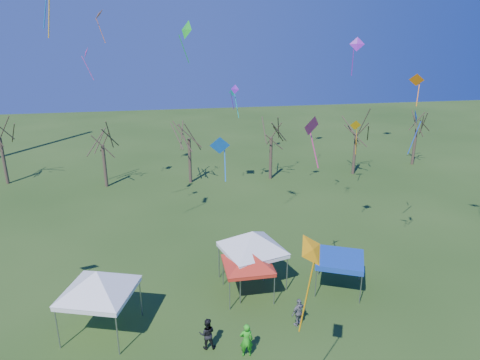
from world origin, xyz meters
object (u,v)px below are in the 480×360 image
object	(u,v)px
tent_white_west	(97,275)
person_dark	(207,334)
tree_4	(358,119)
tree_5	(419,116)
tent_white_mid	(252,235)
person_grey	(299,312)
tent_blue	(340,260)
person_green	(246,340)
tree_1	(101,130)
tent_red	(248,253)
tree_2	(188,122)
tree_3	(272,122)

from	to	relation	value
tent_white_west	person_dark	xyz separation A→B (m)	(5.17, -2.23, -2.46)
tent_white_west	person_dark	size ratio (longest dim) A/B	2.67
tree_4	tree_5	world-z (taller)	tree_4
tree_5	tent_white_mid	size ratio (longest dim) A/B	1.66
tree_5	person_grey	xyz separation A→B (m)	(-22.18, -25.68, -4.93)
tent_blue	person_green	distance (m)	8.05
tent_blue	tree_4	bearing A→B (deg)	63.36
tree_5	person_green	size ratio (longest dim) A/B	4.24
tree_4	tree_5	size ratio (longest dim) A/B	1.06
tree_1	person_green	size ratio (longest dim) A/B	4.28
tent_red	tent_blue	bearing A→B (deg)	-4.04
tent_white_west	tree_2	bearing A→B (deg)	74.76
tree_1	tree_3	xyz separation A→B (m)	(16.80, -0.60, 0.29)
tree_3	tent_white_west	world-z (taller)	tree_3
tent_red	tree_4	bearing A→B (deg)	52.02
tree_2	person_green	xyz separation A→B (m)	(0.77, -25.68, -5.41)
tree_2	tree_5	xyz separation A→B (m)	(26.09, 1.69, -0.56)
tree_2	person_grey	size ratio (longest dim) A/B	5.11
tree_2	tent_red	distance (m)	21.11
tree_2	tent_blue	distance (m)	22.76
tree_2	tree_5	size ratio (longest dim) A/B	1.10
tree_2	person_green	distance (m)	26.26
tent_white_mid	person_dark	bearing A→B (deg)	-122.73
tree_5	person_dark	xyz separation A→B (m)	(-27.08, -26.51, -4.91)
person_dark	person_grey	size ratio (longest dim) A/B	1.02
tent_white_mid	person_dark	size ratio (longest dim) A/B	2.74
person_dark	person_grey	bearing A→B (deg)	-164.11
tent_red	tree_3	bearing A→B (deg)	72.16
tree_1	tree_3	bearing A→B (deg)	-2.06
tree_4	tree_2	bearing A→B (deg)	178.78
tree_5	person_dark	world-z (taller)	tree_5
tree_1	tent_red	world-z (taller)	tree_1
tent_white_west	person_green	distance (m)	7.96
tree_3	person_dark	size ratio (longest dim) A/B	4.83
person_green	tree_5	bearing A→B (deg)	-129.63
tent_white_mid	tent_red	size ratio (longest dim) A/B	1.17
tree_2	tree_3	world-z (taller)	tree_2
tree_3	person_dark	distance (m)	26.75
tree_2	tent_white_mid	bearing A→B (deg)	-83.26
tree_1	tree_5	xyz separation A→B (m)	(34.49, 1.42, -0.06)
tree_3	tree_5	world-z (taller)	tree_3
tent_red	person_green	size ratio (longest dim) A/B	2.18
tent_red	person_green	distance (m)	5.39
tree_2	tent_red	world-z (taller)	tree_2
person_green	tree_2	bearing A→B (deg)	-85.14
tree_2	person_dark	distance (m)	25.44
tent_red	tent_blue	distance (m)	5.55
person_grey	person_dark	bearing A→B (deg)	-14.93
tree_2	person_green	world-z (taller)	tree_2
tree_2	person_dark	size ratio (longest dim) A/B	5.00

